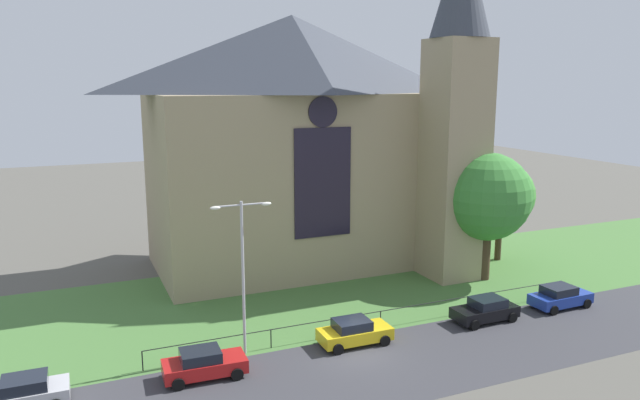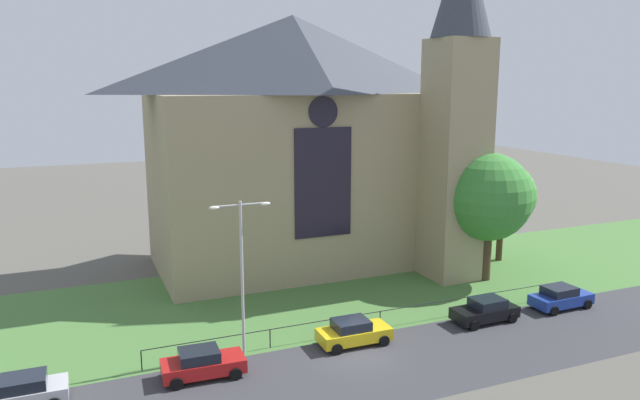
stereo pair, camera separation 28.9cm
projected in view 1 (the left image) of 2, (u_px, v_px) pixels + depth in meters
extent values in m
plane|color=#56544C|center=(294.00, 295.00, 42.76)|extent=(160.00, 160.00, 0.00)
cube|color=#38383D|center=(375.00, 368.00, 31.94)|extent=(120.00, 8.00, 0.01)
cube|color=#477538|center=(305.00, 305.00, 40.95)|extent=(120.00, 20.00, 0.01)
cube|color=tan|center=(293.00, 180.00, 49.24)|extent=(22.00, 12.00, 14.00)
pyramid|color=#383D47|center=(292.00, 54.00, 47.31)|extent=(22.00, 12.00, 6.00)
cube|color=black|center=(323.00, 183.00, 43.65)|extent=(4.40, 0.16, 8.00)
cylinder|color=black|center=(323.00, 112.00, 42.67)|extent=(2.20, 0.15, 2.20)
cube|color=tan|center=(454.00, 161.00, 45.51)|extent=(4.00, 4.00, 18.00)
cylinder|color=black|center=(381.00, 311.00, 36.87)|extent=(28.32, 0.05, 0.05)
cylinder|color=black|center=(142.00, 361.00, 31.50)|extent=(0.07, 0.07, 1.10)
cylinder|color=black|center=(271.00, 339.00, 34.24)|extent=(0.06, 0.07, 1.10)
cylinder|color=black|center=(380.00, 320.00, 36.98)|extent=(0.07, 0.07, 1.10)
cylinder|color=black|center=(475.00, 303.00, 39.71)|extent=(0.07, 0.07, 1.10)
cylinder|color=black|center=(557.00, 289.00, 42.45)|extent=(0.06, 0.07, 1.10)
cylinder|color=#423021|center=(498.00, 240.00, 51.04)|extent=(0.54, 0.54, 3.51)
sphere|color=#428C38|center=(501.00, 195.00, 50.30)|extent=(5.55, 5.55, 5.55)
cylinder|color=#423021|center=(484.00, 254.00, 46.03)|extent=(0.94, 0.94, 3.97)
sphere|color=#387F33|center=(487.00, 196.00, 45.16)|extent=(6.62, 6.62, 6.62)
cylinder|color=#B2B2B7|center=(243.00, 279.00, 32.81)|extent=(0.16, 0.16, 8.67)
cylinder|color=#B2B2B7|center=(228.00, 206.00, 31.74)|extent=(1.40, 0.10, 0.10)
cylinder|color=#B2B2B7|center=(254.00, 204.00, 32.28)|extent=(1.40, 0.10, 0.10)
ellipsoid|color=white|center=(215.00, 208.00, 31.48)|extent=(0.57, 0.26, 0.20)
ellipsoid|color=white|center=(266.00, 204.00, 32.56)|extent=(0.57, 0.26, 0.20)
cube|color=#B7B7BC|center=(21.00, 396.00, 27.86)|extent=(4.23, 1.87, 0.70)
cube|color=black|center=(24.00, 383.00, 27.81)|extent=(2.03, 1.63, 0.55)
cylinder|color=black|center=(56.00, 387.00, 29.28)|extent=(0.64, 0.23, 0.64)
cube|color=#B21919|center=(205.00, 366.00, 30.83)|extent=(4.28, 1.99, 0.70)
cube|color=black|center=(200.00, 355.00, 30.64)|extent=(2.07, 1.69, 0.55)
cylinder|color=black|center=(229.00, 359.00, 32.22)|extent=(0.65, 0.25, 0.64)
cylinder|color=black|center=(237.00, 374.00, 30.56)|extent=(0.65, 0.25, 0.64)
cylinder|color=black|center=(173.00, 368.00, 31.20)|extent=(0.65, 0.25, 0.64)
cylinder|color=black|center=(178.00, 384.00, 29.55)|extent=(0.65, 0.25, 0.64)
cube|color=gold|center=(355.00, 334.00, 34.74)|extent=(4.23, 1.86, 0.70)
cube|color=black|center=(352.00, 324.00, 34.54)|extent=(2.02, 1.63, 0.55)
cylinder|color=black|center=(370.00, 329.00, 36.16)|extent=(0.64, 0.23, 0.64)
cylinder|color=black|center=(385.00, 341.00, 34.53)|extent=(0.64, 0.23, 0.64)
cylinder|color=black|center=(325.00, 337.00, 35.06)|extent=(0.64, 0.23, 0.64)
cylinder|color=black|center=(338.00, 349.00, 33.43)|extent=(0.64, 0.23, 0.64)
cube|color=black|center=(485.00, 312.00, 38.07)|extent=(4.23, 1.88, 0.70)
cube|color=black|center=(488.00, 302.00, 38.03)|extent=(2.03, 1.64, 0.55)
cylinder|color=black|center=(475.00, 325.00, 36.73)|extent=(0.64, 0.23, 0.64)
cylinder|color=black|center=(457.00, 315.00, 38.34)|extent=(0.64, 0.23, 0.64)
cylinder|color=black|center=(512.00, 318.00, 37.91)|extent=(0.64, 0.23, 0.64)
cylinder|color=black|center=(493.00, 308.00, 39.52)|extent=(0.64, 0.23, 0.64)
cube|color=#1E3899|center=(560.00, 298.00, 40.44)|extent=(4.24, 1.89, 0.70)
cube|color=black|center=(559.00, 290.00, 40.24)|extent=(2.03, 1.64, 0.55)
cylinder|color=black|center=(566.00, 295.00, 41.90)|extent=(0.64, 0.23, 0.64)
cylinder|color=black|center=(587.00, 304.00, 40.29)|extent=(0.64, 0.23, 0.64)
cylinder|color=black|center=(534.00, 301.00, 40.70)|extent=(0.64, 0.23, 0.64)
cylinder|color=black|center=(554.00, 310.00, 39.09)|extent=(0.64, 0.23, 0.64)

